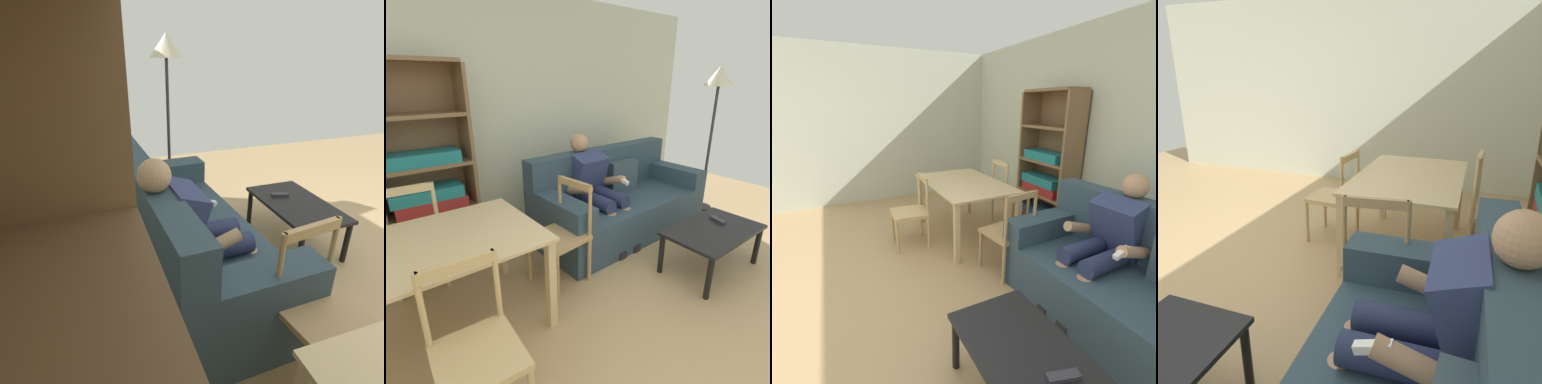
{
  "view_description": "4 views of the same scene",
  "coord_description": "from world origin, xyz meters",
  "views": [
    {
      "loc": [
        -1.07,
        2.65,
        1.77
      ],
      "look_at": [
        1.06,
        1.92,
        0.74
      ],
      "focal_mm": 29.99,
      "sensor_mm": 36.0,
      "label": 1
    },
    {
      "loc": [
        -1.42,
        -0.42,
        1.74
      ],
      "look_at": [
        -0.02,
        1.38,
        0.9
      ],
      "focal_mm": 28.72,
      "sensor_mm": 36.0,
      "label": 2
    },
    {
      "loc": [
        2.05,
        0.01,
        1.71
      ],
      "look_at": [
        -1.1,
        1.56,
        0.6
      ],
      "focal_mm": 25.7,
      "sensor_mm": 36.0,
      "label": 3
    },
    {
      "loc": [
        1.94,
        2.1,
        1.61
      ],
      "look_at": [
        -0.02,
        1.38,
        0.9
      ],
      "focal_mm": 33.12,
      "sensor_mm": 36.0,
      "label": 4
    }
  ],
  "objects": [
    {
      "name": "dining_chair_near_wall",
      "position": [
        -1.11,
        2.29,
        0.47
      ],
      "size": [
        0.44,
        0.44,
        0.97
      ],
      "color": "#D1B27F",
      "rests_on": "ground_plane"
    },
    {
      "name": "ground_plane",
      "position": [
        0.0,
        0.0,
        0.0
      ],
      "size": [
        8.35,
        8.35,
        0.0
      ],
      "primitive_type": "plane",
      "color": "tan"
    },
    {
      "name": "person_lounging",
      "position": [
        0.7,
        2.02,
        0.61
      ],
      "size": [
        0.6,
        0.95,
        1.17
      ],
      "color": "navy",
      "rests_on": "ground_plane"
    },
    {
      "name": "dining_chair_facing_couch",
      "position": [
        -0.07,
        1.56,
        0.45
      ],
      "size": [
        0.47,
        0.47,
        0.92
      ],
      "color": "tan",
      "rests_on": "ground_plane"
    },
    {
      "name": "wall_side",
      "position": [
        -3.17,
        0.0,
        1.33
      ],
      "size": [
        0.12,
        6.0,
        2.66
      ],
      "primitive_type": "cube",
      "color": "beige",
      "rests_on": "ground_plane"
    },
    {
      "name": "dining_table",
      "position": [
        -1.1,
        1.56,
        0.64
      ],
      "size": [
        1.42,
        0.92,
        0.74
      ],
      "color": "#D1B27F",
      "rests_on": "ground_plane"
    },
    {
      "name": "dining_chair_by_doorway",
      "position": [
        -1.1,
        0.83,
        0.44
      ],
      "size": [
        0.44,
        0.44,
        0.89
      ],
      "color": "tan",
      "rests_on": "ground_plane"
    }
  ]
}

